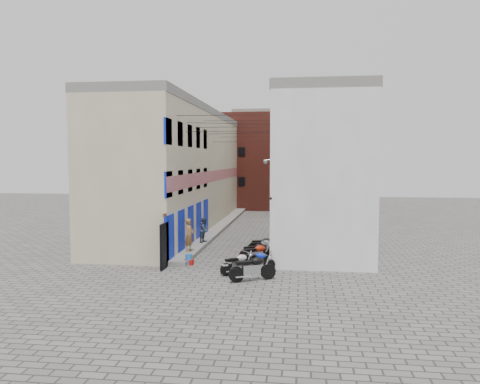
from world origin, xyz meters
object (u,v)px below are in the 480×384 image
at_px(motorcycle_f, 262,247).
at_px(person_b, 205,230).
at_px(water_jug_far, 189,260).
at_px(motorcycle_g, 263,244).
at_px(motorcycle_a, 252,267).
at_px(motorcycle_e, 256,250).
at_px(red_crate, 189,262).
at_px(person_a, 189,235).
at_px(water_jug_near, 189,260).
at_px(motorcycle_c, 257,259).
at_px(motorcycle_b, 238,262).
at_px(motorcycle_d, 256,253).

xyz_separation_m(motorcycle_f, person_b, (-3.69, 2.56, 0.46)).
bearing_deg(water_jug_far, motorcycle_g, 42.79).
height_order(motorcycle_a, person_b, person_b).
xyz_separation_m(motorcycle_e, person_b, (-3.46, 3.61, 0.46)).
distance_m(motorcycle_g, red_crate, 4.72).
distance_m(motorcycle_e, person_a, 3.81).
distance_m(motorcycle_e, motorcycle_f, 1.07).
relative_size(motorcycle_a, water_jug_near, 3.98).
distance_m(motorcycle_c, person_b, 6.75).
bearing_deg(water_jug_far, motorcycle_b, -29.78).
bearing_deg(water_jug_far, motorcycle_c, -10.27).
bearing_deg(person_b, water_jug_far, -159.86).
xyz_separation_m(motorcycle_f, red_crate, (-3.45, -2.44, -0.41)).
bearing_deg(motorcycle_a, motorcycle_c, 152.52).
bearing_deg(motorcycle_d, motorcycle_a, -33.31).
distance_m(motorcycle_g, person_a, 4.12).
bearing_deg(water_jug_near, motorcycle_e, 23.46).
distance_m(motorcycle_c, person_a, 4.82).
bearing_deg(motorcycle_f, water_jug_far, -65.62).
bearing_deg(person_b, motorcycle_b, -138.56).
xyz_separation_m(motorcycle_d, motorcycle_f, (0.13, 1.97, -0.04)).
xyz_separation_m(motorcycle_f, water_jug_near, (-3.45, -2.44, -0.27)).
relative_size(motorcycle_a, red_crate, 4.93).
xyz_separation_m(motorcycle_a, motorcycle_c, (0.00, 2.00, -0.12)).
distance_m(motorcycle_c, motorcycle_d, 1.11).
distance_m(motorcycle_d, motorcycle_g, 2.72).
relative_size(motorcycle_a, water_jug_far, 4.11).
distance_m(motorcycle_b, person_b, 7.17).
distance_m(motorcycle_b, motorcycle_e, 2.98).
height_order(water_jug_far, red_crate, water_jug_far).
bearing_deg(motorcycle_b, motorcycle_e, 129.40).
distance_m(motorcycle_a, motorcycle_e, 4.03).
height_order(motorcycle_e, motorcycle_g, motorcycle_e).
relative_size(motorcycle_c, motorcycle_d, 0.86).
distance_m(motorcycle_b, motorcycle_f, 4.05).
xyz_separation_m(motorcycle_c, motorcycle_e, (-0.23, 2.02, 0.03)).
bearing_deg(motorcycle_g, person_b, -131.81).
bearing_deg(motorcycle_c, motorcycle_b, -41.14).
bearing_deg(motorcycle_b, motorcycle_f, 128.85).
relative_size(motorcycle_a, motorcycle_f, 1.15).
height_order(motorcycle_a, person_a, person_a).
xyz_separation_m(motorcycle_a, person_b, (-3.69, 7.63, 0.38)).
xyz_separation_m(motorcycle_a, motorcycle_g, (0.00, 5.82, -0.09)).
relative_size(motorcycle_a, motorcycle_d, 1.06).
bearing_deg(red_crate, motorcycle_g, 42.79).
distance_m(motorcycle_a, motorcycle_g, 5.82).
relative_size(motorcycle_e, person_b, 1.24).
bearing_deg(water_jug_far, red_crate, 0.00).
bearing_deg(motorcycle_d, person_b, -177.50).
relative_size(person_a, water_jug_far, 3.41).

